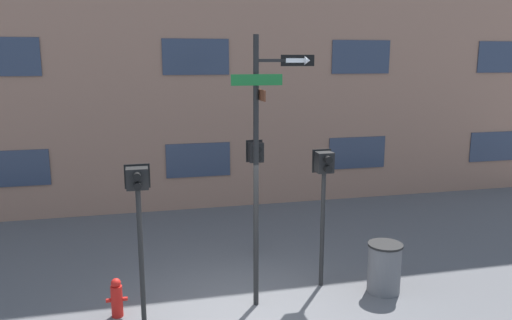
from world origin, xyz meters
The scene contains 8 objects.
ground_plane centered at (0.00, 0.00, 0.00)m, with size 60.00×60.00×0.00m, color #515154.
building_facade centered at (0.00, 6.54, 5.67)m, with size 24.00×0.63×11.33m.
street_sign_pole centered at (0.35, 0.34, 2.69)m, with size 1.38×0.72×4.58m.
pedestrian_signal_left centered at (-1.64, 0.08, 2.04)m, with size 0.39×0.40×2.63m.
pedestrian_signal_right centered at (1.64, 0.79, 2.02)m, with size 0.35×0.40×2.59m.
pedestrian_signal_across centered at (0.80, 2.60, 1.97)m, with size 0.36×0.40×2.51m.
fire_hydrant centered at (-2.06, 0.48, 0.33)m, with size 0.35×0.19×0.67m.
trash_bin centered at (2.66, 0.28, 0.47)m, with size 0.63×0.63×0.93m.
Camera 1 is at (-1.57, -7.46, 4.21)m, focal length 35.00 mm.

